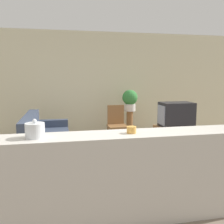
# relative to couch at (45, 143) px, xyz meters

# --- Properties ---
(ground_plane) EXTENTS (14.00, 14.00, 0.00)m
(ground_plane) POSITION_rel_couch_xyz_m (0.91, -1.76, -0.30)
(ground_plane) COLOR #756656
(wall_back) EXTENTS (9.00, 0.06, 2.70)m
(wall_back) POSITION_rel_couch_xyz_m (0.91, 1.67, 1.05)
(wall_back) COLOR beige
(wall_back) RESTS_ON ground_plane
(couch) EXTENTS (0.82, 1.73, 0.85)m
(couch) POSITION_rel_couch_xyz_m (0.00, 0.00, 0.00)
(couch) COLOR #384256
(couch) RESTS_ON ground_plane
(tv_stand) EXTENTS (0.79, 0.56, 0.55)m
(tv_stand) POSITION_rel_couch_xyz_m (2.62, -0.15, -0.03)
(tv_stand) COLOR olive
(tv_stand) RESTS_ON ground_plane
(television) EXTENTS (0.66, 0.44, 0.50)m
(television) POSITION_rel_couch_xyz_m (2.62, -0.15, 0.49)
(television) COLOR #232328
(television) RESTS_ON tv_stand
(wooden_chair) EXTENTS (0.44, 0.44, 0.90)m
(wooden_chair) POSITION_rel_couch_xyz_m (1.58, 0.76, 0.20)
(wooden_chair) COLOR olive
(wooden_chair) RESTS_ON ground_plane
(plant_stand) EXTENTS (0.16, 0.16, 0.72)m
(plant_stand) POSITION_rel_couch_xyz_m (1.99, 1.12, 0.06)
(plant_stand) COLOR olive
(plant_stand) RESTS_ON ground_plane
(potted_plant) EXTENTS (0.38, 0.38, 0.53)m
(potted_plant) POSITION_rel_couch_xyz_m (1.99, 1.12, 0.70)
(potted_plant) COLOR white
(potted_plant) RESTS_ON plant_stand
(foreground_counter) EXTENTS (2.96, 0.44, 0.97)m
(foreground_counter) POSITION_rel_couch_xyz_m (0.91, -2.30, 0.18)
(foreground_counter) COLOR beige
(foreground_counter) RESTS_ON ground_plane
(decorative_bowl) EXTENTS (0.19, 0.19, 0.19)m
(decorative_bowl) POSITION_rel_couch_xyz_m (0.05, -2.30, 0.74)
(decorative_bowl) COLOR silver
(decorative_bowl) RESTS_ON foreground_counter
(candle_jar) EXTENTS (0.10, 0.10, 0.07)m
(candle_jar) POSITION_rel_couch_xyz_m (1.04, -2.30, 0.70)
(candle_jar) COLOR gold
(candle_jar) RESTS_ON foreground_counter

